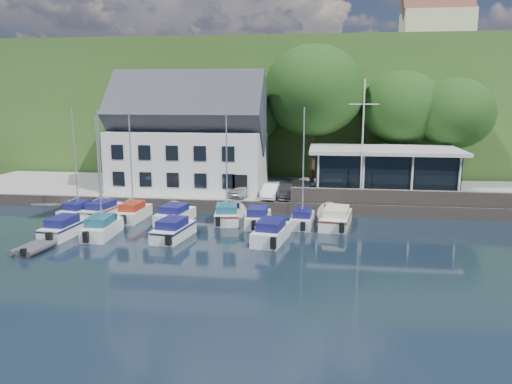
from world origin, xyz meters
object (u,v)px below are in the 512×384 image
at_px(boat_r1_2, 131,165).
at_px(boat_r1_3, 175,213).
at_px(car_silver, 243,189).
at_px(boat_r1_4, 227,166).
at_px(boat_r1_0, 75,167).
at_px(boat_r1_1, 100,166).
at_px(flagpole, 362,141).
at_px(boat_r2_3, 271,230).
at_px(club_pavilion, 383,171).
at_px(boat_r2_0, 64,226).
at_px(boat_r1_6, 303,173).
at_px(boat_r1_7, 336,216).
at_px(boat_r2_1, 99,171).
at_px(dinghy_1, 33,247).
at_px(car_white, 271,191).
at_px(harbor_building, 189,142).
at_px(boat_r2_2, 173,228).
at_px(car_blue, 317,190).
at_px(car_dgrey, 286,190).
at_px(boat_r1_5, 258,216).

bearing_deg(boat_r1_2, boat_r1_3, -2.13).
distance_m(car_silver, boat_r1_4, 6.05).
distance_m(car_silver, boat_r1_0, 14.00).
xyz_separation_m(car_silver, boat_r1_1, (-10.71, -5.17, 2.55)).
xyz_separation_m(flagpole, boat_r2_3, (-6.55, -9.32, -5.24)).
height_order(boat_r1_1, boat_r1_2, boat_r1_2).
distance_m(club_pavilion, boat_r1_0, 26.34).
distance_m(boat_r1_2, boat_r1_4, 7.58).
height_order(flagpole, boat_r2_0, flagpole).
bearing_deg(boat_r1_6, boat_r1_7, 9.83).
relative_size(boat_r1_7, boat_r2_0, 1.12).
distance_m(boat_r1_0, boat_r2_1, 6.37).
distance_m(club_pavilion, dinghy_1, 29.34).
xyz_separation_m(car_white, boat_r1_2, (-10.51, -5.08, 2.79)).
bearing_deg(boat_r1_6, car_silver, 137.24).
distance_m(flagpole, dinghy_1, 25.92).
relative_size(club_pavilion, boat_r1_4, 1.49).
bearing_deg(boat_r1_0, harbor_building, 62.01).
relative_size(car_silver, dinghy_1, 1.40).
bearing_deg(boat_r2_1, boat_r2_3, -1.45).
height_order(flagpole, boat_r1_6, flagpole).
bearing_deg(boat_r1_1, flagpole, 20.30).
xyz_separation_m(boat_r1_3, boat_r2_2, (1.22, -4.46, 0.02)).
xyz_separation_m(car_blue, boat_r1_1, (-17.24, -5.53, 2.58)).
bearing_deg(boat_r1_2, boat_r2_1, -92.37).
distance_m(boat_r1_1, boat_r1_7, 19.04).
xyz_separation_m(club_pavilion, boat_r1_6, (-6.85, -8.59, 1.05)).
bearing_deg(boat_r1_2, car_dgrey, 27.75).
xyz_separation_m(boat_r1_2, boat_r1_5, (10.10, -0.47, -3.67)).
relative_size(car_dgrey, boat_r2_3, 0.70).
relative_size(car_silver, boat_r2_2, 0.65).
distance_m(boat_r1_6, boat_r2_1, 14.65).
distance_m(club_pavilion, boat_r2_0, 27.14).
xyz_separation_m(car_blue, boat_r1_4, (-6.91, -5.72, 2.81)).
height_order(boat_r1_1, boat_r1_5, boat_r1_1).
bearing_deg(boat_r1_3, car_dgrey, 45.02).
height_order(boat_r1_2, boat_r1_3, boat_r1_2).
bearing_deg(boat_r1_0, car_dgrey, 28.55).
distance_m(boat_r1_2, boat_r2_3, 12.91).
distance_m(boat_r1_3, boat_r2_2, 4.63).
distance_m(flagpole, boat_r2_1, 20.88).
xyz_separation_m(flagpole, boat_r1_2, (-18.08, -4.76, -1.63)).
bearing_deg(harbor_building, dinghy_1, -107.06).
xyz_separation_m(harbor_building, boat_r1_7, (13.68, -8.81, -4.60)).
distance_m(boat_r1_6, boat_r2_0, 17.60).
bearing_deg(boat_r2_0, boat_r2_2, 6.96).
height_order(boat_r1_0, boat_r2_1, boat_r2_1).
distance_m(car_white, boat_r1_6, 6.51).
distance_m(car_white, boat_r1_3, 8.85).
xyz_separation_m(boat_r2_0, dinghy_1, (-0.10, -3.80, -0.40)).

